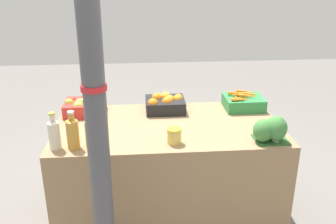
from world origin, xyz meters
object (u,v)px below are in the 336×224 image
at_px(support_pole, 95,106).
at_px(juice_bottle_cloudy, 54,134).
at_px(apple_crate, 85,106).
at_px(orange_crate, 166,103).
at_px(carrot_crate, 244,102).
at_px(broccoli_pile, 272,129).
at_px(juice_bottle_amber, 73,133).
at_px(juice_bottle_golden, 91,132).
at_px(pickle_jar, 174,136).

relative_size(support_pole, juice_bottle_cloudy, 9.97).
relative_size(apple_crate, orange_crate, 1.00).
xyz_separation_m(orange_crate, carrot_crate, (0.64, -0.00, -0.01)).
height_order(apple_crate, broccoli_pile, broccoli_pile).
xyz_separation_m(support_pole, juice_bottle_amber, (-0.20, 0.40, -0.33)).
relative_size(apple_crate, juice_bottle_cloudy, 1.23).
bearing_deg(juice_bottle_amber, juice_bottle_golden, 0.00).
bearing_deg(orange_crate, juice_bottle_golden, -131.05).
xyz_separation_m(carrot_crate, juice_bottle_cloudy, (-1.39, -0.60, 0.05)).
bearing_deg(broccoli_pile, orange_crate, 136.52).
distance_m(broccoli_pile, juice_bottle_amber, 1.30).
distance_m(apple_crate, carrot_crate, 1.28).
bearing_deg(broccoli_pile, juice_bottle_golden, 179.08).
bearing_deg(juice_bottle_golden, broccoli_pile, -0.92).
bearing_deg(orange_crate, carrot_crate, -0.33).
xyz_separation_m(juice_bottle_cloudy, pickle_jar, (0.77, 0.02, -0.05)).
relative_size(support_pole, apple_crate, 8.10).
height_order(apple_crate, juice_bottle_golden, juice_bottle_golden).
bearing_deg(juice_bottle_amber, juice_bottle_cloudy, 180.00).
bearing_deg(apple_crate, pickle_jar, -41.97).
bearing_deg(juice_bottle_golden, pickle_jar, 1.79).
height_order(orange_crate, pickle_jar, orange_crate).
bearing_deg(apple_crate, orange_crate, 0.33).
bearing_deg(support_pole, pickle_jar, 43.03).
bearing_deg(juice_bottle_cloudy, broccoli_pile, -0.77).
distance_m(support_pole, broccoli_pile, 1.21).
relative_size(carrot_crate, broccoli_pile, 1.25).
bearing_deg(apple_crate, support_pole, -78.54).
relative_size(support_pole, orange_crate, 8.10).
height_order(carrot_crate, juice_bottle_golden, juice_bottle_golden).
bearing_deg(apple_crate, juice_bottle_amber, -90.08).
height_order(support_pole, broccoli_pile, support_pole).
bearing_deg(juice_bottle_amber, orange_crate, 43.39).
bearing_deg(carrot_crate, orange_crate, 179.67).
distance_m(orange_crate, broccoli_pile, 0.91).
bearing_deg(juice_bottle_golden, orange_crate, 48.95).
bearing_deg(juice_bottle_amber, apple_crate, 89.92).
xyz_separation_m(apple_crate, broccoli_pile, (1.30, -0.62, 0.03)).
distance_m(carrot_crate, juice_bottle_amber, 1.41).
relative_size(broccoli_pile, juice_bottle_amber, 0.96).
relative_size(orange_crate, juice_bottle_cloudy, 1.23).
distance_m(support_pole, pickle_jar, 0.72).
bearing_deg(apple_crate, carrot_crate, 0.00).
xyz_separation_m(apple_crate, juice_bottle_amber, (-0.00, -0.60, 0.05)).
bearing_deg(support_pole, juice_bottle_golden, 102.76).
distance_m(carrot_crate, broccoli_pile, 0.62).
bearing_deg(support_pole, juice_bottle_amber, 116.98).
xyz_separation_m(carrot_crate, broccoli_pile, (0.02, -0.62, 0.04)).
distance_m(broccoli_pile, pickle_jar, 0.65).
height_order(apple_crate, pickle_jar, apple_crate).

